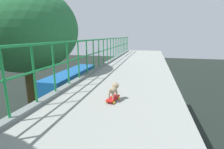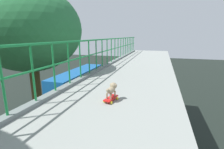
# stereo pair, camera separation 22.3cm
# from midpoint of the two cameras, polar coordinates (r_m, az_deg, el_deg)

# --- Properties ---
(city_bus) EXTENTS (2.73, 11.03, 3.09)m
(city_bus) POSITION_cam_midpoint_polar(r_m,az_deg,el_deg) (22.65, -11.11, -2.10)
(city_bus) COLOR #125091
(city_bus) RESTS_ON ground
(roadside_tree_mid) EXTENTS (4.12, 4.12, 9.57)m
(roadside_tree_mid) POSITION_cam_midpoint_polar(r_m,az_deg,el_deg) (7.64, -25.42, 13.03)
(roadside_tree_mid) COLOR #483E20
(roadside_tree_mid) RESTS_ON ground
(toy_skateboard) EXTENTS (0.27, 0.47, 0.08)m
(toy_skateboard) POSITION_cam_midpoint_polar(r_m,az_deg,el_deg) (3.83, 1.32, -8.14)
(toy_skateboard) COLOR red
(toy_skateboard) RESTS_ON overpass_deck
(small_dog) EXTENTS (0.22, 0.41, 0.32)m
(small_dog) POSITION_cam_midpoint_polar(r_m,az_deg,el_deg) (3.79, 1.63, -4.88)
(small_dog) COLOR #988566
(small_dog) RESTS_ON toy_skateboard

